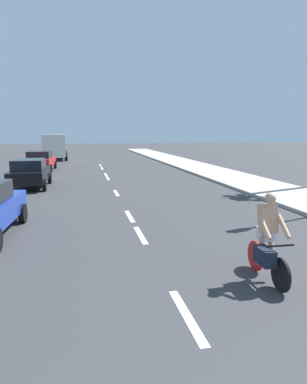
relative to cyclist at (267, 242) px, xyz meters
name	(u,v)px	position (x,y,z in m)	size (l,w,h in m)	color
ground_plane	(111,184)	(-1.96, 14.13, -0.83)	(160.00, 160.00, 0.00)	#38383A
sidewalk_strip	(226,176)	(6.09, 16.13, -0.76)	(3.60, 80.00, 0.14)	#B2ADA3
lane_stripe_1	(187,315)	(-1.96, -0.99, -0.83)	(0.16, 1.80, 0.01)	white
lane_stripe_2	(140,235)	(-1.96, 3.68, -0.83)	(0.16, 1.80, 0.01)	white
lane_stripe_3	(130,216)	(-1.96, 6.05, -0.83)	(0.16, 1.80, 0.01)	white
lane_stripe_4	(116,193)	(-1.96, 11.04, -0.83)	(0.16, 1.80, 0.01)	white
lane_stripe_5	(108,178)	(-1.96, 16.87, -0.83)	(0.16, 1.80, 0.01)	white
lane_stripe_6	(106,175)	(-1.96, 18.88, -0.83)	(0.16, 1.80, 0.01)	white
lane_stripe_7	(102,168)	(-1.96, 23.47, -0.83)	(0.16, 1.80, 0.01)	white
lane_stripe_8	(100,165)	(-1.96, 26.38, -0.83)	(0.16, 1.80, 0.01)	white
cyclist	(267,242)	(0.00, 0.00, 0.00)	(0.62, 1.71, 1.82)	black
parked_car_black	(30,172)	(-6.43, 13.77, 0.01)	(1.99, 4.25, 1.57)	black
parked_car_red	(40,160)	(-6.87, 22.76, 0.01)	(2.23, 4.60, 1.57)	red
delivery_truck	(55,146)	(-6.57, 34.15, 0.67)	(2.88, 6.34, 2.80)	#23478C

